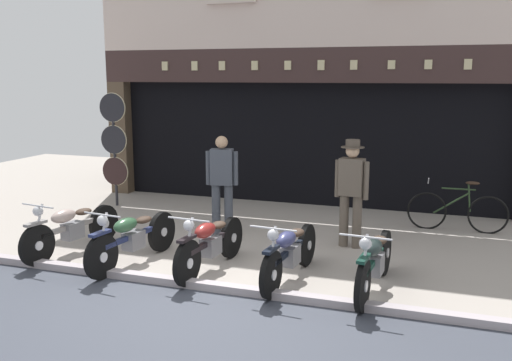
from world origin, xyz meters
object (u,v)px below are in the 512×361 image
motorcycle_center_left (132,237)px  shopkeeper_center (351,187)px  advert_board_near (384,126)px  salesman_left (222,180)px  advert_board_far (437,124)px  motorcycle_right (374,261)px  motorcycle_center (210,243)px  leaning_bicycle (458,211)px  tyre_sign_pole (114,141)px  motorcycle_left (71,227)px  motorcycle_center_right (290,252)px

motorcycle_center_left → shopkeeper_center: bearing=-139.2°
shopkeeper_center → advert_board_near: advert_board_near is taller
salesman_left → advert_board_far: advert_board_far is taller
motorcycle_center_left → motorcycle_right: motorcycle_center_left is taller
motorcycle_center → advert_board_far: advert_board_far is taller
leaning_bicycle → tyre_sign_pole: bearing=91.2°
advert_board_far → leaning_bicycle: 1.98m
advert_board_near → leaning_bicycle: 2.39m
tyre_sign_pole → leaning_bicycle: bearing=2.0°
leaning_bicycle → motorcycle_right: bearing=162.3°
motorcycle_right → salesman_left: (-2.84, 1.82, 0.55)m
motorcycle_center → tyre_sign_pole: tyre_sign_pole is taller
motorcycle_right → motorcycle_center_left: bearing=5.4°
leaning_bicycle → motorcycle_left: bearing=119.3°
advert_board_near → tyre_sign_pole: bearing=-164.1°
motorcycle_center → advert_board_near: bearing=-106.8°
salesman_left → shopkeeper_center: shopkeeper_center is taller
motorcycle_left → advert_board_near: size_ratio=1.93×
motorcycle_center → motorcycle_right: 2.30m
shopkeeper_center → advert_board_far: size_ratio=1.89×
motorcycle_center_left → motorcycle_center: bearing=-167.6°
shopkeeper_center → leaning_bicycle: 2.36m
advert_board_far → motorcycle_right: bearing=-97.0°
motorcycle_center_right → tyre_sign_pole: 5.75m
motorcycle_right → shopkeeper_center: shopkeeper_center is taller
salesman_left → leaning_bicycle: 4.24m
salesman_left → advert_board_far: (3.42, 2.88, 0.83)m
motorcycle_right → advert_board_far: size_ratio=2.16×
motorcycle_center_left → shopkeeper_center: (2.87, 1.91, 0.57)m
motorcycle_left → motorcycle_center: size_ratio=1.04×
tyre_sign_pole → advert_board_near: bearing=15.9°
motorcycle_center_right → shopkeeper_center: size_ratio=1.13×
motorcycle_left → advert_board_far: 7.13m
advert_board_near → leaning_bicycle: size_ratio=0.60×
shopkeeper_center → tyre_sign_pole: 5.41m
shopkeeper_center → motorcycle_right: bearing=117.6°
leaning_bicycle → motorcycle_center_left: bearing=126.7°
shopkeeper_center → tyre_sign_pole: bearing=-5.2°
motorcycle_left → motorcycle_center_right: bearing=-172.4°
motorcycle_center → leaning_bicycle: (3.34, 3.37, -0.05)m
salesman_left → tyre_sign_pole: bearing=-36.6°
motorcycle_left → motorcycle_center_right: size_ratio=1.01×
motorcycle_center_left → advert_board_far: (4.07, 4.77, 1.38)m
motorcycle_left → motorcycle_center_left: (1.19, -0.16, 0.00)m
motorcycle_left → motorcycle_right: (4.68, -0.09, 0.00)m
motorcycle_center_right → motorcycle_right: motorcycle_right is taller
motorcycle_center → shopkeeper_center: size_ratio=1.10×
motorcycle_left → motorcycle_right: same height
salesman_left → shopkeeper_center: (2.23, 0.03, 0.02)m
motorcycle_center_left → motorcycle_left: bearing=-0.4°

